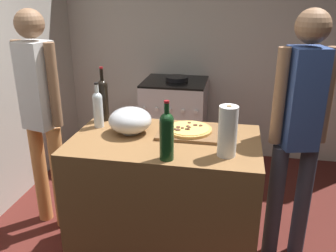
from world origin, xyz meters
TOP-DOWN VIEW (x-y plane):
  - ground_plane at (0.00, 1.24)m, footprint 3.82×3.08m
  - kitchen_wall_rear at (0.00, 2.53)m, footprint 3.82×0.10m
  - kitchen_wall_left at (-1.66, 1.24)m, footprint 0.10×3.08m
  - counter at (-0.13, 0.61)m, footprint 1.20×0.72m
  - cutting_board at (0.01, 0.72)m, footprint 0.40×0.32m
  - pizza at (0.01, 0.72)m, footprint 0.30×0.30m
  - mixing_bowl at (-0.37, 0.67)m, footprint 0.28×0.28m
  - paper_towel_roll at (0.26, 0.44)m, footprint 0.11×0.11m
  - wine_bottle_green at (-0.06, 0.32)m, footprint 0.08×0.08m
  - wine_bottle_amber at (-0.62, 0.74)m, footprint 0.07×0.07m
  - wine_bottle_clear at (-0.63, 0.87)m, footprint 0.07×0.07m
  - stove at (-0.32, 2.13)m, footprint 0.65×0.61m
  - person_in_stripes at (-1.12, 0.86)m, footprint 0.37×0.25m
  - person_in_red at (0.71, 0.82)m, footprint 0.37×0.25m

SIDE VIEW (x-z plane):
  - ground_plane at x=0.00m, z-range -0.02..0.00m
  - counter at x=-0.13m, z-range 0.00..0.93m
  - stove at x=-0.32m, z-range -0.02..0.96m
  - cutting_board at x=0.01m, z-range 0.93..0.95m
  - pizza at x=0.01m, z-range 0.95..0.97m
  - person_in_stripes at x=-1.12m, z-range 0.13..1.84m
  - person_in_red at x=0.71m, z-range 0.14..1.86m
  - mixing_bowl at x=-0.37m, z-range 0.93..1.10m
  - wine_bottle_amber at x=-0.62m, z-range 0.91..1.22m
  - paper_towel_roll at x=0.26m, z-range 0.93..1.23m
  - wine_bottle_green at x=-0.06m, z-range 0.91..1.25m
  - wine_bottle_clear at x=-0.63m, z-range 0.90..1.29m
  - kitchen_wall_rear at x=0.00m, z-range 0.00..2.60m
  - kitchen_wall_left at x=-1.66m, z-range 0.00..2.60m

